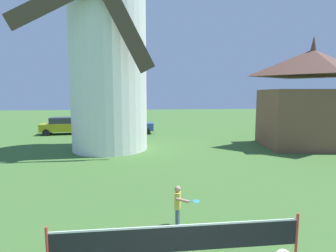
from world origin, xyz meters
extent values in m
cylinder|color=white|center=(-2.83, 14.70, 5.34)|extent=(4.91, 4.91, 10.68)
cylinder|color=red|center=(2.52, 1.97, 0.55)|extent=(0.06, 0.06, 1.10)
cube|color=black|center=(-0.12, 1.97, 0.68)|extent=(5.23, 0.01, 0.55)
cube|color=white|center=(-0.12, 1.97, 0.97)|extent=(5.23, 0.02, 0.04)
cylinder|color=slate|center=(0.15, 3.84, 0.27)|extent=(0.11, 0.11, 0.53)
cylinder|color=slate|center=(0.11, 3.70, 0.27)|extent=(0.11, 0.11, 0.53)
cube|color=#E5CC4C|center=(0.13, 3.77, 0.77)|extent=(0.21, 0.29, 0.47)
sphere|color=tan|center=(0.13, 3.77, 1.09)|extent=(0.18, 0.18, 0.18)
cylinder|color=tan|center=(0.18, 3.93, 0.75)|extent=(0.08, 0.08, 0.36)
cylinder|color=tan|center=(0.24, 3.58, 0.84)|extent=(0.37, 0.18, 0.14)
cylinder|color=#338CCC|center=(0.37, 3.54, 0.84)|extent=(0.22, 0.09, 0.04)
ellipsoid|color=#338CCC|center=(0.58, 3.47, 0.84)|extent=(0.24, 0.28, 0.03)
cube|color=#999919|center=(-7.86, 21.91, 0.65)|extent=(4.04, 2.11, 0.70)
cube|color=#2D333D|center=(-7.86, 21.91, 1.28)|extent=(2.32, 1.72, 0.56)
cylinder|color=black|center=(-6.64, 22.89, 0.30)|extent=(0.62, 0.24, 0.60)
cylinder|color=black|center=(-6.45, 21.21, 0.30)|extent=(0.62, 0.24, 0.60)
cylinder|color=black|center=(-9.26, 22.61, 0.30)|extent=(0.62, 0.24, 0.60)
cylinder|color=black|center=(-9.08, 20.92, 0.30)|extent=(0.62, 0.24, 0.60)
cube|color=#334C99|center=(-1.59, 21.47, 0.65)|extent=(4.03, 2.03, 0.70)
cube|color=#2D333D|center=(-1.59, 21.47, 1.28)|extent=(2.30, 1.68, 0.56)
cylinder|color=black|center=(-0.34, 22.43, 0.30)|extent=(0.61, 0.23, 0.60)
cylinder|color=black|center=(-0.19, 20.74, 0.30)|extent=(0.61, 0.23, 0.60)
cylinder|color=black|center=(-2.98, 22.20, 0.30)|extent=(0.61, 0.23, 0.60)
cylinder|color=black|center=(-2.84, 20.51, 0.30)|extent=(0.61, 0.23, 0.60)
cube|color=brown|center=(10.89, 13.93, 2.00)|extent=(6.52, 5.15, 4.00)
pyramid|color=brown|center=(10.89, 13.93, 5.80)|extent=(6.85, 5.40, 1.80)
cone|color=brown|center=(10.89, 13.93, 6.70)|extent=(0.70, 0.70, 1.80)
camera|label=1|loc=(-0.91, -3.16, 3.69)|focal=28.20mm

